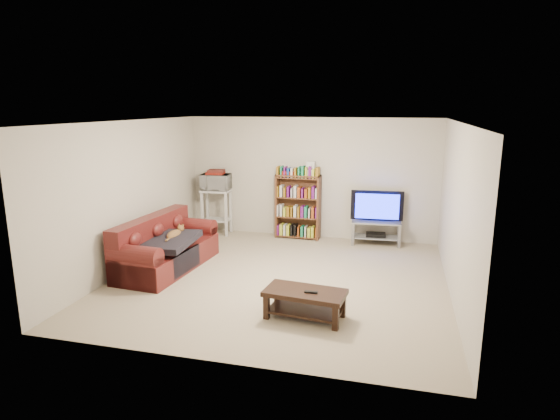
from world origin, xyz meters
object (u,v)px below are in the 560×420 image
(coffee_table, at_px, (305,299))
(tv_stand, at_px, (376,228))
(bookshelf, at_px, (298,206))
(sofa, at_px, (164,250))

(coffee_table, height_order, tv_stand, tv_stand)
(coffee_table, distance_m, bookshelf, 3.67)
(coffee_table, bearing_deg, bookshelf, 109.77)
(tv_stand, distance_m, bookshelf, 1.59)
(coffee_table, relative_size, bookshelf, 0.82)
(sofa, distance_m, tv_stand, 3.99)
(coffee_table, xyz_separation_m, bookshelf, (-0.86, 3.54, 0.41))
(sofa, xyz_separation_m, bookshelf, (1.76, 2.29, 0.36))
(sofa, distance_m, coffee_table, 2.90)
(sofa, relative_size, tv_stand, 2.17)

